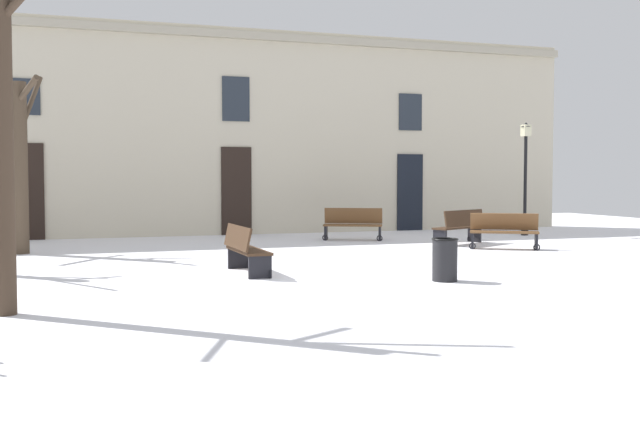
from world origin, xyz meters
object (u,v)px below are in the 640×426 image
at_px(streetlamp, 525,166).
at_px(bench_back_to_back_left, 353,224).
at_px(litter_bin, 445,259).
at_px(bench_by_litter_bin, 504,231).
at_px(tree_near_facade, 18,160).
at_px(bench_near_center_tree, 460,227).
at_px(bench_near_lamp, 245,249).
at_px(tree_foreground, 4,104).

height_order(streetlamp, bench_back_to_back_left, streetlamp).
bearing_deg(litter_bin, bench_by_litter_bin, 48.24).
bearing_deg(bench_back_to_back_left, streetlamp, 24.55).
height_order(tree_near_facade, bench_near_center_tree, tree_near_facade).
bearing_deg(bench_by_litter_bin, bench_back_to_back_left, 157.08).
relative_size(litter_bin, bench_near_center_tree, 0.42).
height_order(bench_near_lamp, bench_back_to_back_left, bench_back_to_back_left).
distance_m(litter_bin, bench_back_to_back_left, 8.41).
distance_m(tree_foreground, litter_bin, 7.46).
bearing_deg(tree_foreground, tree_near_facade, 92.62).
distance_m(litter_bin, bench_near_center_tree, 7.24).
xyz_separation_m(tree_near_facade, bench_back_to_back_left, (8.83, 1.00, -1.76)).
xyz_separation_m(tree_near_facade, tree_foreground, (0.38, -8.25, 0.56)).
bearing_deg(litter_bin, streetlamp, 48.94).
bearing_deg(tree_near_facade, streetlamp, 3.61).
distance_m(tree_foreground, bench_near_lamp, 5.48).
bearing_deg(bench_back_to_back_left, tree_near_facade, -148.19).
relative_size(tree_foreground, litter_bin, 7.08).
bearing_deg(litter_bin, bench_near_lamp, 145.75).
relative_size(streetlamp, bench_back_to_back_left, 2.03).
bearing_deg(litter_bin, bench_near_center_tree, 58.78).
relative_size(tree_foreground, bench_back_to_back_left, 3.10).
distance_m(tree_near_facade, bench_by_litter_bin, 11.95).
bearing_deg(bench_near_lamp, bench_near_center_tree, -60.96).
distance_m(bench_by_litter_bin, bench_back_to_back_left, 4.52).
height_order(tree_near_facade, tree_foreground, tree_foreground).
xyz_separation_m(tree_foreground, bench_by_litter_bin, (11.14, 5.61, -2.32)).
bearing_deg(tree_near_facade, litter_bin, -44.64).
xyz_separation_m(streetlamp, bench_near_center_tree, (-3.39, -2.00, -1.68)).
bearing_deg(bench_near_lamp, litter_bin, -126.09).
relative_size(tree_foreground, bench_by_litter_bin, 3.14).
distance_m(streetlamp, bench_near_lamp, 12.02).
relative_size(tree_near_facade, tree_foreground, 0.80).
bearing_deg(bench_back_to_back_left, bench_by_litter_bin, -28.11).
bearing_deg(bench_by_litter_bin, tree_near_facade, -162.32).
bearing_deg(tree_near_facade, bench_back_to_back_left, 6.44).
relative_size(tree_foreground, bench_near_center_tree, 2.98).
bearing_deg(tree_foreground, bench_back_to_back_left, 47.55).
height_order(streetlamp, bench_near_center_tree, streetlamp).
distance_m(litter_bin, bench_near_lamp, 3.74).
bearing_deg(streetlamp, bench_near_lamp, -149.22).
bearing_deg(bench_back_to_back_left, bench_near_center_tree, -16.86).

